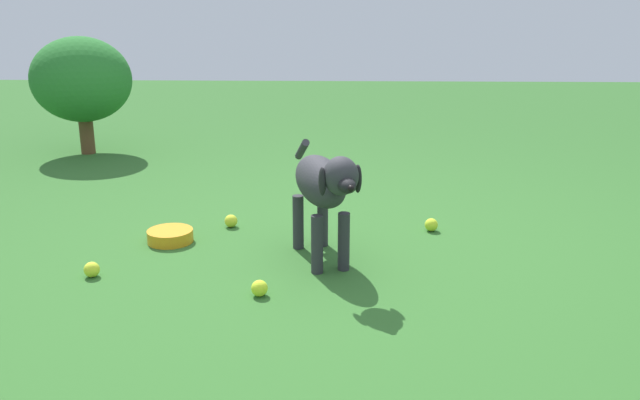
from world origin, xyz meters
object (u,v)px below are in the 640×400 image
object	(u,v)px
tennis_ball_2	(92,270)
tennis_ball_3	(431,225)
tennis_ball_0	(259,288)
tennis_ball_1	(231,221)
water_bowl	(170,236)
dog	(323,186)

from	to	relation	value
tennis_ball_2	tennis_ball_3	size ratio (longest dim) A/B	1.00
tennis_ball_0	tennis_ball_3	distance (m)	1.12
tennis_ball_1	tennis_ball_3	distance (m)	1.02
water_bowl	tennis_ball_2	bearing A→B (deg)	62.52
tennis_ball_2	water_bowl	xyz separation A→B (m)	(-0.23, -0.43, -0.00)
tennis_ball_1	tennis_ball_2	world-z (taller)	same
tennis_ball_1	tennis_ball_2	size ratio (longest dim) A/B	1.00
dog	tennis_ball_2	world-z (taller)	dog
tennis_ball_0	tennis_ball_1	xyz separation A→B (m)	(0.25, -0.83, 0.00)
tennis_ball_2	tennis_ball_3	distance (m)	1.64
tennis_ball_0	water_bowl	size ratio (longest dim) A/B	0.30
tennis_ball_3	dog	bearing A→B (deg)	38.94
dog	tennis_ball_0	bearing A→B (deg)	-51.96
dog	tennis_ball_1	size ratio (longest dim) A/B	11.53
tennis_ball_1	tennis_ball_2	bearing A→B (deg)	53.71
tennis_ball_1	tennis_ball_3	world-z (taller)	same
water_bowl	tennis_ball_1	bearing A→B (deg)	-138.85
tennis_ball_3	water_bowl	bearing A→B (deg)	8.77
tennis_ball_2	tennis_ball_0	bearing A→B (deg)	167.08
tennis_ball_0	water_bowl	world-z (taller)	tennis_ball_0
tennis_ball_0	water_bowl	distance (m)	0.79
tennis_ball_1	tennis_ball_3	xyz separation A→B (m)	(-1.02, 0.03, 0.00)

